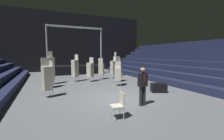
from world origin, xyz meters
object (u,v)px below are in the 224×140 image
Objects in this scene: loose_chair_near_man at (119,104)px; chair_stack_mid_left at (51,68)px; equipment_road_case at (159,88)px; chair_stack_rear_right at (49,74)px; chair_stack_front_left at (75,68)px; chair_stack_mid_centre at (118,70)px; man_with_tie at (143,83)px; chair_stack_rear_centre at (118,74)px; chair_stack_aisle_left at (117,64)px; chair_stack_mid_right at (47,78)px; chair_stack_rear_left at (101,69)px; chair_stack_front_right at (90,70)px; stage_riser at (75,69)px; chair_stack_aisle_right at (113,67)px.

chair_stack_mid_left is at bearing 19.24° from loose_chair_near_man.
chair_stack_rear_right is at bearing 146.93° from equipment_road_case.
chair_stack_front_left is 0.90× the size of chair_stack_mid_left.
chair_stack_mid_centre is at bearing 152.60° from chair_stack_mid_left.
chair_stack_rear_right is (-3.73, 5.65, -0.08)m from man_with_tie.
chair_stack_aisle_left is at bearing -89.52° from chair_stack_rear_centre.
chair_stack_front_left is at bearing -137.40° from chair_stack_mid_right.
chair_stack_rear_left is 8.85m from loose_chair_near_man.
chair_stack_mid_centre reaches higher than equipment_road_case.
chair_stack_aisle_left is (4.74, 1.64, 0.13)m from chair_stack_front_left.
chair_stack_front_right is 5.06m from chair_stack_mid_right.
stage_riser is 6.07m from chair_stack_front_right.
chair_stack_rear_left reaches higher than man_with_tie.
equipment_road_case is at bearing -38.35° from chair_stack_rear_left.
chair_stack_rear_centre is at bearing -20.58° from loose_chair_near_man.
equipment_road_case is (2.83, -5.22, -0.76)m from chair_stack_front_right.
chair_stack_mid_right is 1.09× the size of chair_stack_rear_left.
chair_stack_aisle_right is at bearing -162.24° from chair_stack_mid_right.
chair_stack_rear_left is at bearing -99.66° from man_with_tie.
man_with_tie is at bearing -17.66° from chair_stack_aisle_left.
man_with_tie is 7.64m from chair_stack_front_left.
chair_stack_rear_right reaches higher than man_with_tie.
equipment_road_case is at bearing 166.74° from chair_stack_aisle_right.
equipment_road_case is at bearing -74.97° from stage_riser.
chair_stack_rear_centre is (-0.81, -1.62, -0.08)m from chair_stack_mid_centre.
loose_chair_near_man is at bearing 150.42° from chair_stack_front_left.
chair_stack_front_right is 2.64m from chair_stack_aisle_right.
chair_stack_aisle_right is at bearing -62.71° from stage_riser.
man_with_tie is 0.91× the size of chair_stack_rear_left.
chair_stack_rear_left is (4.72, 4.52, -0.08)m from chair_stack_mid_right.
chair_stack_front_right is at bearing -89.71° from man_with_tie.
chair_stack_mid_right is 0.83× the size of chair_stack_aisle_left.
chair_stack_front_left is 2.56× the size of equipment_road_case.
stage_riser is 3.63× the size of chair_stack_rear_centre.
chair_stack_front_left is at bearing -25.23° from chair_stack_rear_centre.
chair_stack_front_right is (0.20, -6.05, 0.43)m from stage_riser.
chair_stack_mid_right is at bearing 122.28° from chair_stack_front_left.
chair_stack_aisle_left is at bearing -178.89° from chair_stack_mid_left.
chair_stack_mid_right reaches higher than chair_stack_rear_right.
stage_riser is 6.90× the size of loose_chair_near_man.
chair_stack_aisle_left reaches higher than chair_stack_aisle_right.
chair_stack_rear_centre is (0.91, 4.37, -0.12)m from man_with_tie.
chair_stack_rear_right is 6.14m from chair_stack_aisle_right.
man_with_tie reaches higher than loose_chair_near_man.
chair_stack_rear_left is 2.70m from chair_stack_aisle_left.
man_with_tie is 6.91m from chair_stack_front_right.
chair_stack_aisle_left is 10.99m from loose_chair_near_man.
chair_stack_aisle_left is (2.29, 1.41, 0.29)m from chair_stack_rear_left.
man_with_tie is 1.99× the size of equipment_road_case.
chair_stack_rear_left is 2.18× the size of equipment_road_case.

